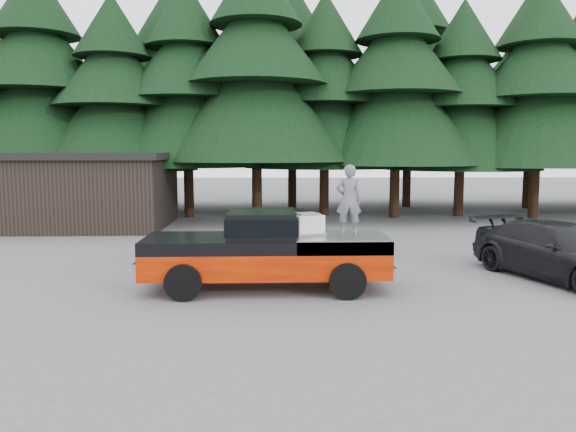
{
  "coord_description": "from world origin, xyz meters",
  "views": [
    {
      "loc": [
        -0.5,
        -13.33,
        3.33
      ],
      "look_at": [
        0.0,
        0.0,
        1.8
      ],
      "focal_mm": 35.0,
      "sensor_mm": 36.0,
      "label": 1
    }
  ],
  "objects_px": {
    "air_compressor": "(307,225)",
    "utility_building": "(77,189)",
    "pickup_truck": "(266,262)",
    "man_on_bed": "(349,200)",
    "parked_car": "(560,251)"
  },
  "relations": [
    {
      "from": "pickup_truck",
      "to": "air_compressor",
      "type": "bearing_deg",
      "value": 0.14
    },
    {
      "from": "pickup_truck",
      "to": "air_compressor",
      "type": "height_order",
      "value": "air_compressor"
    },
    {
      "from": "pickup_truck",
      "to": "man_on_bed",
      "type": "relative_size",
      "value": 3.53
    },
    {
      "from": "pickup_truck",
      "to": "man_on_bed",
      "type": "bearing_deg",
      "value": 2.22
    },
    {
      "from": "man_on_bed",
      "to": "parked_car",
      "type": "height_order",
      "value": "man_on_bed"
    },
    {
      "from": "man_on_bed",
      "to": "utility_building",
      "type": "distance_m",
      "value": 15.84
    },
    {
      "from": "air_compressor",
      "to": "utility_building",
      "type": "distance_m",
      "value": 15.25
    },
    {
      "from": "air_compressor",
      "to": "pickup_truck",
      "type": "bearing_deg",
      "value": 157.21
    },
    {
      "from": "pickup_truck",
      "to": "parked_car",
      "type": "xyz_separation_m",
      "value": [
        7.69,
        0.77,
        0.08
      ]
    },
    {
      "from": "pickup_truck",
      "to": "utility_building",
      "type": "xyz_separation_m",
      "value": [
        -8.47,
        11.95,
        1.0
      ]
    },
    {
      "from": "pickup_truck",
      "to": "parked_car",
      "type": "height_order",
      "value": "parked_car"
    },
    {
      "from": "man_on_bed",
      "to": "utility_building",
      "type": "relative_size",
      "value": 0.2
    },
    {
      "from": "parked_car",
      "to": "utility_building",
      "type": "xyz_separation_m",
      "value": [
        -16.15,
        11.18,
        0.92
      ]
    },
    {
      "from": "pickup_truck",
      "to": "utility_building",
      "type": "height_order",
      "value": "utility_building"
    },
    {
      "from": "air_compressor",
      "to": "parked_car",
      "type": "relative_size",
      "value": 0.13
    }
  ]
}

